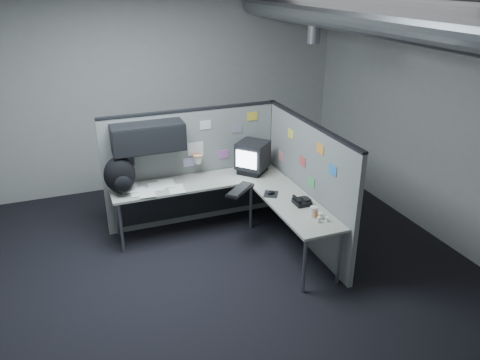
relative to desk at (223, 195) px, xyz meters
name	(u,v)px	position (x,y,z in m)	size (l,w,h in m)	color
room	(278,91)	(0.41, -0.70, 1.48)	(5.62, 5.62, 3.22)	black
partition_back	(182,157)	(-0.40, 0.53, 0.38)	(2.44, 0.42, 1.63)	slate
partition_right	(307,184)	(0.95, -0.49, 0.21)	(0.07, 2.23, 1.63)	slate
desk	(223,195)	(0.00, 0.00, 0.00)	(2.31, 2.11, 0.73)	#A09D90
monitor	(253,157)	(0.54, 0.31, 0.34)	(0.54, 0.54, 0.44)	black
keyboard	(240,190)	(0.15, -0.22, 0.14)	(0.48, 0.46, 0.04)	black
mouse	(271,193)	(0.48, -0.44, 0.13)	(0.26, 0.27, 0.05)	black
phone	(302,202)	(0.71, -0.82, 0.15)	(0.18, 0.20, 0.09)	black
bottles	(320,217)	(0.71, -1.23, 0.15)	(0.14, 0.17, 0.09)	silver
cup	(314,212)	(0.69, -1.14, 0.18)	(0.09, 0.09, 0.12)	beige
papers	(153,189)	(-0.87, 0.24, 0.13)	(0.78, 0.50, 0.02)	white
backpack	(120,176)	(-1.25, 0.28, 0.35)	(0.45, 0.43, 0.48)	black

